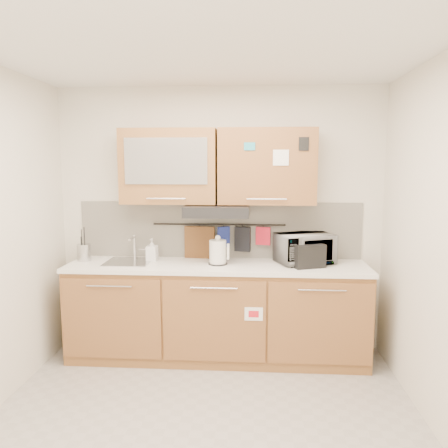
# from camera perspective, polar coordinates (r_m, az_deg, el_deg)

# --- Properties ---
(floor) EXTENTS (3.20, 3.20, 0.00)m
(floor) POSITION_cam_1_polar(r_m,az_deg,el_deg) (3.38, -2.77, -25.37)
(floor) COLOR #9E9993
(floor) RESTS_ON ground
(ceiling) EXTENTS (3.20, 3.20, 0.00)m
(ceiling) POSITION_cam_1_polar(r_m,az_deg,el_deg) (2.93, -3.14, 22.60)
(ceiling) COLOR white
(ceiling) RESTS_ON wall_back
(wall_back) EXTENTS (3.20, 0.00, 3.20)m
(wall_back) POSITION_cam_1_polar(r_m,az_deg,el_deg) (4.36, -0.62, 0.55)
(wall_back) COLOR silver
(wall_back) RESTS_ON ground
(base_cabinet) EXTENTS (2.80, 0.64, 0.88)m
(base_cabinet) POSITION_cam_1_polar(r_m,az_deg,el_deg) (4.27, -0.93, -11.98)
(base_cabinet) COLOR #935934
(base_cabinet) RESTS_ON floor
(countertop) EXTENTS (2.82, 0.62, 0.04)m
(countertop) POSITION_cam_1_polar(r_m,az_deg,el_deg) (4.13, -0.95, -5.52)
(countertop) COLOR white
(countertop) RESTS_ON base_cabinet
(backsplash) EXTENTS (2.80, 0.02, 0.56)m
(backsplash) POSITION_cam_1_polar(r_m,az_deg,el_deg) (4.36, -0.63, -0.78)
(backsplash) COLOR silver
(backsplash) RESTS_ON countertop
(upper_cabinets) EXTENTS (1.82, 0.37, 0.70)m
(upper_cabinets) POSITION_cam_1_polar(r_m,az_deg,el_deg) (4.15, -0.89, 7.52)
(upper_cabinets) COLOR #935934
(upper_cabinets) RESTS_ON wall_back
(range_hood) EXTENTS (0.60, 0.46, 0.10)m
(range_hood) POSITION_cam_1_polar(r_m,az_deg,el_deg) (4.10, -0.89, 1.77)
(range_hood) COLOR black
(range_hood) RESTS_ON upper_cabinets
(sink) EXTENTS (0.42, 0.40, 0.26)m
(sink) POSITION_cam_1_polar(r_m,az_deg,el_deg) (4.29, -12.33, -4.84)
(sink) COLOR silver
(sink) RESTS_ON countertop
(utensil_rail) EXTENTS (1.30, 0.02, 0.02)m
(utensil_rail) POSITION_cam_1_polar(r_m,az_deg,el_deg) (4.32, -0.67, -0.06)
(utensil_rail) COLOR black
(utensil_rail) RESTS_ON backsplash
(utensil_crock) EXTENTS (0.16, 0.16, 0.33)m
(utensil_crock) POSITION_cam_1_polar(r_m,az_deg,el_deg) (4.46, -17.80, -3.52)
(utensil_crock) COLOR #B6B7BB
(utensil_crock) RESTS_ON countertop
(kettle) EXTENTS (0.20, 0.18, 0.28)m
(kettle) POSITION_cam_1_polar(r_m,az_deg,el_deg) (4.09, -0.79, -3.77)
(kettle) COLOR silver
(kettle) RESTS_ON countertop
(toaster) EXTENTS (0.32, 0.25, 0.21)m
(toaster) POSITION_cam_1_polar(r_m,az_deg,el_deg) (4.05, 10.92, -4.05)
(toaster) COLOR black
(toaster) RESTS_ON countertop
(microwave) EXTENTS (0.60, 0.51, 0.28)m
(microwave) POSITION_cam_1_polar(r_m,az_deg,el_deg) (4.20, 10.47, -3.16)
(microwave) COLOR #999999
(microwave) RESTS_ON countertop
(soap_bottle) EXTENTS (0.10, 0.11, 0.22)m
(soap_bottle) POSITION_cam_1_polar(r_m,az_deg,el_deg) (4.29, -9.40, -3.34)
(soap_bottle) COLOR #999999
(soap_bottle) RESTS_ON countertop
(cutting_board) EXTENTS (0.30, 0.06, 0.37)m
(cutting_board) POSITION_cam_1_polar(r_m,az_deg,el_deg) (4.35, -3.22, -2.77)
(cutting_board) COLOR brown
(cutting_board) RESTS_ON utensil_rail
(oven_mitt) EXTENTS (0.12, 0.08, 0.20)m
(oven_mitt) POSITION_cam_1_polar(r_m,az_deg,el_deg) (4.32, -0.05, -1.69)
(oven_mitt) COLOR navy
(oven_mitt) RESTS_ON utensil_rail
(dark_pouch) EXTENTS (0.16, 0.09, 0.24)m
(dark_pouch) POSITION_cam_1_polar(r_m,az_deg,el_deg) (4.31, 2.44, -1.99)
(dark_pouch) COLOR black
(dark_pouch) RESTS_ON utensil_rail
(pot_holder) EXTENTS (0.14, 0.05, 0.18)m
(pot_holder) POSITION_cam_1_polar(r_m,az_deg,el_deg) (4.31, 5.12, -1.57)
(pot_holder) COLOR red
(pot_holder) RESTS_ON utensil_rail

